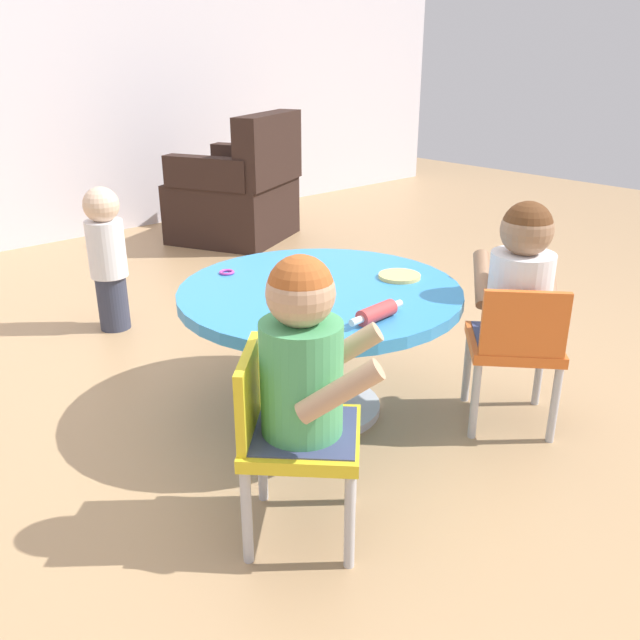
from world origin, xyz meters
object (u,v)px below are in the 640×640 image
Objects in this scene: seated_child_right at (521,278)px; craft_scissors at (303,313)px; seated_child_left at (303,356)px; toddler_standing at (107,255)px; armchair_dark at (239,195)px; craft_table at (320,315)px; child_chair_right at (515,346)px; rolling_pin at (377,313)px; child_chair_left at (289,434)px.

craft_scissors is at bearing 151.63° from seated_child_right.
seated_child_left is 0.43m from craft_scissors.
armchair_dark is at bearing 33.41° from toddler_standing.
craft_table is 1.82× the size of child_chair_right.
armchair_dark is at bearing 57.45° from seated_child_left.
craft_table is at bearing -119.04° from armchair_dark.
child_chair_right is at bearing -70.59° from toddler_standing.
seated_child_left and seated_child_right have the same top height.
rolling_pin is 1.65× the size of craft_scissors.
seated_child_right is 3.64× the size of craft_scissors.
child_chair_left is 0.98m from seated_child_right.
armchair_dark is at bearing 74.24° from seated_child_right.
seated_child_left is at bearing 178.34° from seated_child_right.
child_chair_right is 0.23m from seated_child_right.
rolling_pin is at bearing -56.10° from craft_scissors.
child_chair_right is 0.80× the size of toddler_standing.
child_chair_right is 1.05× the size of seated_child_right.
seated_child_left is 0.54× the size of armchair_dark.
toddler_standing is at bearing 79.63° from child_chair_left.
toddler_standing is (-0.65, 1.73, -0.17)m from seated_child_right.
rolling_pin reaches higher than craft_table.
seated_child_left is at bearing -135.62° from craft_table.
craft_table is at bearing 132.30° from seated_child_right.
seated_child_left is 0.43m from rolling_pin.
armchair_dark reaches higher than seated_child_right.
craft_table is at bearing 77.90° from rolling_pin.
armchair_dark reaches higher than child_chair_left.
seated_child_right is 0.54× the size of armchair_dark.
craft_scissors is at bearing -90.03° from toddler_standing.
seated_child_left is 0.76× the size of toddler_standing.
child_chair_right is (0.90, -0.05, -0.23)m from seated_child_left.
seated_child_left is 0.93m from child_chair_right.
rolling_pin is at bearing 159.21° from child_chair_right.
child_chair_left is 0.56× the size of armchair_dark.
child_chair_left is at bearing 174.91° from child_chair_right.
armchair_dark reaches higher than craft_scissors.
armchair_dark is at bearing 60.96° from craft_table.
seated_child_right is at bearing -47.70° from craft_table.
craft_scissors is (0.30, 0.29, 0.17)m from child_chair_left.
toddler_standing reaches higher than rolling_pin.
seated_child_left is (0.03, -0.03, 0.23)m from child_chair_left.
seated_child_right is at bearing -69.44° from toddler_standing.
child_chair_left is at bearing -100.37° from toddler_standing.
child_chair_right is at bearing -51.13° from craft_table.
rolling_pin is (0.43, 0.10, 0.20)m from child_chair_left.
child_chair_right reaches higher than rolling_pin.
craft_scissors is at bearing 148.66° from child_chair_right.
seated_child_right reaches higher than craft_scissors.
child_chair_right reaches higher than craft_scissors.
child_chair_left is 0.23m from seated_child_left.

